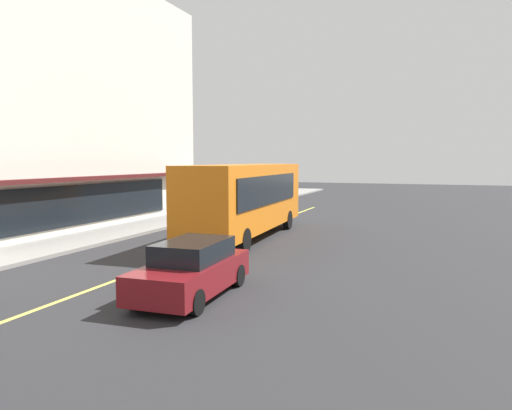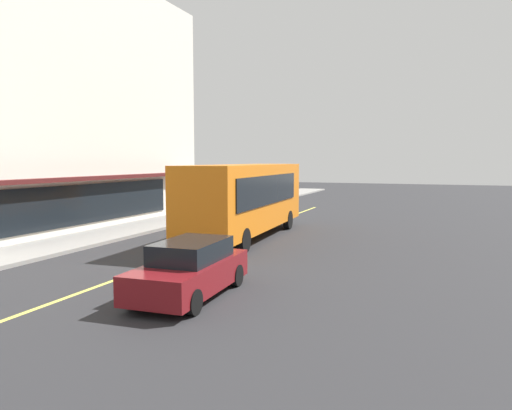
# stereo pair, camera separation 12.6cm
# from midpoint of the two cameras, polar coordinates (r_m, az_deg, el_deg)

# --- Properties ---
(ground) EXTENTS (120.00, 120.00, 0.00)m
(ground) POSITION_cam_midpoint_polar(r_m,az_deg,el_deg) (21.48, -5.13, -4.63)
(ground) COLOR #28282B
(sidewalk) EXTENTS (80.00, 3.12, 0.15)m
(sidewalk) POSITION_cam_midpoint_polar(r_m,az_deg,el_deg) (24.64, -17.67, -3.40)
(sidewalk) COLOR gray
(sidewalk) RESTS_ON ground
(lane_centre_stripe) EXTENTS (36.00, 0.16, 0.01)m
(lane_centre_stripe) POSITION_cam_midpoint_polar(r_m,az_deg,el_deg) (21.48, -5.13, -4.62)
(lane_centre_stripe) COLOR #D8D14C
(lane_centre_stripe) RESTS_ON ground
(storefront_building) EXTENTS (21.71, 11.87, 13.86)m
(storefront_building) POSITION_cam_midpoint_polar(r_m,az_deg,el_deg) (30.37, -27.46, 10.81)
(storefront_building) COLOR silver
(storefront_building) RESTS_ON ground
(bus) EXTENTS (11.24, 3.06, 3.50)m
(bus) POSITION_cam_midpoint_polar(r_m,az_deg,el_deg) (22.87, -1.28, 1.01)
(bus) COLOR orange
(bus) RESTS_ON ground
(car_maroon) EXTENTS (4.37, 2.00, 1.52)m
(car_maroon) POSITION_cam_midpoint_polar(r_m,az_deg,el_deg) (13.33, -7.89, -7.56)
(car_maroon) COLOR maroon
(car_maroon) RESTS_ON ground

